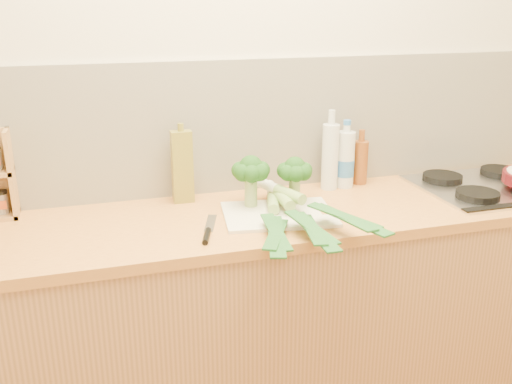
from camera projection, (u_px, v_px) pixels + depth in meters
room_shell at (239, 127)px, 2.32m from camera, size 3.50×3.50×3.50m
counter at (260, 317)px, 2.29m from camera, size 3.20×0.62×0.90m
gas_hob at (490, 185)px, 2.42m from camera, size 0.58×0.50×0.04m
chopping_board at (279, 214)px, 2.12m from camera, size 0.44×0.35×0.01m
broccoli_left at (251, 172)px, 2.14m from camera, size 0.14×0.15×0.20m
broccoli_right at (295, 172)px, 2.17m from camera, size 0.14×0.14×0.19m
leek_front at (274, 210)px, 2.08m from camera, size 0.25×0.67×0.04m
leek_mid at (290, 206)px, 2.06m from camera, size 0.10×0.68×0.04m
leek_back at (303, 200)px, 2.07m from camera, size 0.27×0.65×0.04m
chefs_knife at (208, 233)px, 1.94m from camera, size 0.11×0.27×0.02m
oil_tin at (182, 166)px, 2.22m from camera, size 0.08×0.05×0.32m
glass_bottle at (330, 156)px, 2.38m from camera, size 0.07×0.07×0.34m
amber_bottle at (360, 161)px, 2.46m from camera, size 0.06×0.06×0.24m
water_bottle at (345, 161)px, 2.41m from camera, size 0.08×0.08×0.27m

